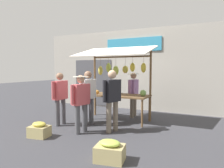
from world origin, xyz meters
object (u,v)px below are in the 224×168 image
(vendor_with_sunhat, at_px, (133,91))
(shopper_with_ponytail, at_px, (88,94))
(market_stall, at_px, (117,75))
(shopper_in_grey_tee, at_px, (60,95))
(shopper_in_striped_shirt, at_px, (81,99))
(produce_crate_side, at_px, (110,151))
(produce_crate_near, at_px, (39,130))
(shopper_with_shopping_bag, at_px, (112,96))

(vendor_with_sunhat, relative_size, shopper_with_ponytail, 0.96)
(market_stall, bearing_deg, vendor_with_sunhat, -115.57)
(shopper_in_grey_tee, distance_m, shopper_in_striped_shirt, 1.10)
(shopper_in_striped_shirt, bearing_deg, vendor_with_sunhat, -1.27)
(produce_crate_side, bearing_deg, shopper_in_striped_shirt, -38.76)
(shopper_in_grey_tee, bearing_deg, vendor_with_sunhat, -38.56)
(vendor_with_sunhat, relative_size, shopper_in_grey_tee, 0.99)
(shopper_in_striped_shirt, bearing_deg, shopper_with_ponytail, 31.33)
(produce_crate_near, bearing_deg, market_stall, -113.05)
(vendor_with_sunhat, bearing_deg, produce_crate_side, 13.73)
(vendor_with_sunhat, xyz_separation_m, produce_crate_side, (-0.85, 3.57, -0.75))
(market_stall, distance_m, produce_crate_near, 2.98)
(vendor_with_sunhat, relative_size, shopper_in_striped_shirt, 1.02)
(vendor_with_sunhat, distance_m, produce_crate_near, 3.51)
(vendor_with_sunhat, bearing_deg, shopper_with_shopping_bag, 3.29)
(market_stall, relative_size, produce_crate_near, 4.63)
(produce_crate_side, bearing_deg, shopper_with_ponytail, -48.23)
(vendor_with_sunhat, xyz_separation_m, produce_crate_near, (1.37, 3.14, -0.76))
(market_stall, distance_m, shopper_with_shopping_bag, 1.42)
(vendor_with_sunhat, height_order, shopper_in_striped_shirt, vendor_with_sunhat)
(produce_crate_side, bearing_deg, vendor_with_sunhat, -76.54)
(market_stall, bearing_deg, produce_crate_near, 66.95)
(shopper_in_striped_shirt, distance_m, produce_crate_near, 1.30)
(shopper_with_ponytail, relative_size, produce_crate_side, 2.75)
(market_stall, xyz_separation_m, vendor_with_sunhat, (-0.34, -0.70, -0.61))
(market_stall, distance_m, produce_crate_side, 3.39)
(vendor_with_sunhat, bearing_deg, shopper_in_grey_tee, -38.81)
(shopper_in_grey_tee, height_order, shopper_in_striped_shirt, shopper_in_grey_tee)
(shopper_with_ponytail, relative_size, produce_crate_near, 3.09)
(shopper_in_striped_shirt, bearing_deg, produce_crate_side, -115.76)
(vendor_with_sunhat, height_order, shopper_with_shopping_bag, shopper_with_shopping_bag)
(produce_crate_side, bearing_deg, shopper_with_shopping_bag, -65.28)
(vendor_with_sunhat, distance_m, shopper_in_striped_shirt, 2.47)
(produce_crate_near, bearing_deg, shopper_with_ponytail, -109.36)
(shopper_in_grey_tee, relative_size, produce_crate_side, 2.66)
(shopper_with_shopping_bag, bearing_deg, market_stall, 34.44)
(market_stall, bearing_deg, shopper_with_shopping_bag, 109.56)
(shopper_with_shopping_bag, bearing_deg, produce_crate_near, 144.12)
(shopper_with_ponytail, height_order, shopper_in_striped_shirt, shopper_with_ponytail)
(shopper_with_ponytail, relative_size, shopper_in_striped_shirt, 1.07)
(market_stall, distance_m, vendor_with_sunhat, 0.99)
(vendor_with_sunhat, bearing_deg, shopper_in_striped_shirt, -13.99)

